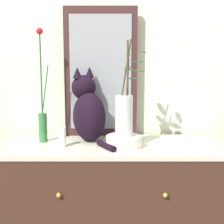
{
  "coord_description": "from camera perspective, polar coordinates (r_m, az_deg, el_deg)",
  "views": [
    {
      "loc": [
        -0.0,
        -1.8,
        1.37
      ],
      "look_at": [
        0.0,
        0.0,
        1.07
      ],
      "focal_mm": 53.98,
      "sensor_mm": 36.0,
      "label": 1
    }
  ],
  "objects": [
    {
      "name": "candle_pillar",
      "position": [
        1.82,
        -8.44,
        -4.22
      ],
      "size": [
        0.04,
        0.04,
        0.12
      ],
      "color": "silver",
      "rests_on": "sideboard"
    },
    {
      "name": "vase_glass_clear",
      "position": [
        1.76,
        2.13,
        0.03
      ],
      "size": [
        0.17,
        0.14,
        0.5
      ],
      "color": "silver",
      "rests_on": "bowl_porcelain"
    },
    {
      "name": "wall_back",
      "position": [
        2.11,
        -0.0,
        7.69
      ],
      "size": [
        4.4,
        0.08,
        2.6
      ],
      "primitive_type": "cube",
      "color": "silver",
      "rests_on": "ground_plane"
    },
    {
      "name": "cat_sitting",
      "position": [
        1.91,
        -4.08,
        0.29
      ],
      "size": [
        0.29,
        0.38,
        0.42
      ],
      "color": "black",
      "rests_on": "sideboard"
    },
    {
      "name": "mirror_leaning",
      "position": [
        2.01,
        -1.94,
        6.69
      ],
      "size": [
        0.43,
        0.03,
        0.77
      ],
      "color": "#3B2121",
      "rests_on": "sideboard"
    },
    {
      "name": "bowl_porcelain",
      "position": [
        1.79,
        2.0,
        -5.03
      ],
      "size": [
        0.19,
        0.19,
        0.06
      ],
      "primitive_type": "cylinder",
      "color": "white",
      "rests_on": "sideboard"
    },
    {
      "name": "vase_slim_green",
      "position": [
        1.92,
        -11.69,
        -0.32
      ],
      "size": [
        0.07,
        0.05,
        0.63
      ],
      "color": "#306A37",
      "rests_on": "sideboard"
    },
    {
      "name": "sideboard",
      "position": [
        2.02,
        0.0,
        -17.67
      ],
      "size": [
        1.19,
        0.48,
        0.89
      ],
      "color": "#3B241B",
      "rests_on": "ground_plane"
    }
  ]
}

